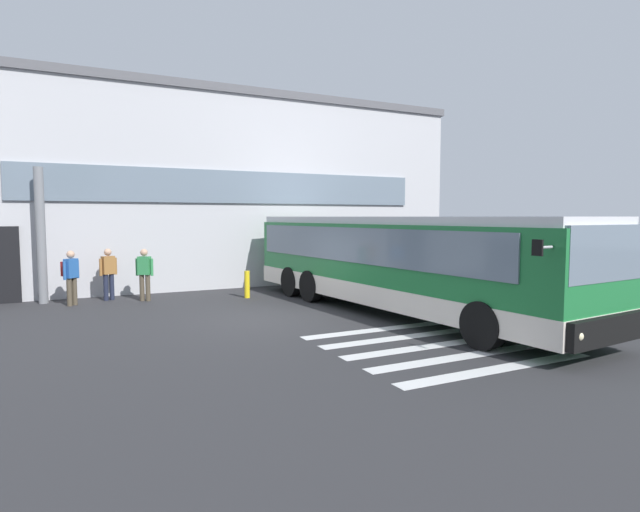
{
  "coord_description": "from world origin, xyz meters",
  "views": [
    {
      "loc": [
        -4.81,
        -12.48,
        2.7
      ],
      "look_at": [
        2.09,
        1.34,
        1.5
      ],
      "focal_mm": 28.52,
      "sensor_mm": 36.0,
      "label": 1
    }
  ],
  "objects_px": {
    "entry_support_column": "(41,236)",
    "bus_main_foreground": "(396,265)",
    "passenger_near_column": "(71,274)",
    "passenger_by_doorway": "(108,272)",
    "safety_bollard_yellow": "(247,284)",
    "passenger_at_curb_edge": "(145,272)"
  },
  "relations": [
    {
      "from": "entry_support_column",
      "to": "bus_main_foreground",
      "type": "relative_size",
      "value": 0.34
    },
    {
      "from": "bus_main_foreground",
      "to": "safety_bollard_yellow",
      "type": "xyz_separation_m",
      "value": [
        -2.98,
        4.28,
        -0.89
      ]
    },
    {
      "from": "passenger_by_doorway",
      "to": "passenger_at_curb_edge",
      "type": "bearing_deg",
      "value": -33.53
    },
    {
      "from": "safety_bollard_yellow",
      "to": "bus_main_foreground",
      "type": "bearing_deg",
      "value": -55.15
    },
    {
      "from": "passenger_by_doorway",
      "to": "safety_bollard_yellow",
      "type": "bearing_deg",
      "value": -20.35
    },
    {
      "from": "entry_support_column",
      "to": "bus_main_foreground",
      "type": "xyz_separation_m",
      "value": [
        9.01,
        -6.08,
        -0.77
      ]
    },
    {
      "from": "entry_support_column",
      "to": "bus_main_foreground",
      "type": "distance_m",
      "value": 10.9
    },
    {
      "from": "passenger_near_column",
      "to": "passenger_by_doorway",
      "type": "height_order",
      "value": "same"
    },
    {
      "from": "passenger_near_column",
      "to": "passenger_by_doorway",
      "type": "distance_m",
      "value": 1.23
    },
    {
      "from": "entry_support_column",
      "to": "passenger_at_curb_edge",
      "type": "bearing_deg",
      "value": -17.91
    },
    {
      "from": "passenger_by_doorway",
      "to": "safety_bollard_yellow",
      "type": "relative_size",
      "value": 1.86
    },
    {
      "from": "passenger_near_column",
      "to": "passenger_by_doorway",
      "type": "xyz_separation_m",
      "value": [
        1.1,
        0.55,
        -0.03
      ]
    },
    {
      "from": "entry_support_column",
      "to": "passenger_by_doorway",
      "type": "distance_m",
      "value": 2.23
    },
    {
      "from": "entry_support_column",
      "to": "passenger_at_curb_edge",
      "type": "height_order",
      "value": "entry_support_column"
    },
    {
      "from": "bus_main_foreground",
      "to": "passenger_near_column",
      "type": "xyz_separation_m",
      "value": [
        -8.23,
        5.27,
        -0.37
      ]
    },
    {
      "from": "entry_support_column",
      "to": "passenger_by_doorway",
      "type": "xyz_separation_m",
      "value": [
        1.88,
        -0.26,
        -1.18
      ]
    },
    {
      "from": "safety_bollard_yellow",
      "to": "passenger_at_curb_edge",
      "type": "bearing_deg",
      "value": 164.6
    },
    {
      "from": "entry_support_column",
      "to": "bus_main_foreground",
      "type": "bearing_deg",
      "value": -34.01
    },
    {
      "from": "bus_main_foreground",
      "to": "passenger_near_column",
      "type": "distance_m",
      "value": 9.78
    },
    {
      "from": "safety_bollard_yellow",
      "to": "entry_support_column",
      "type": "bearing_deg",
      "value": 163.38
    },
    {
      "from": "passenger_at_curb_edge",
      "to": "passenger_near_column",
      "type": "bearing_deg",
      "value": 176.62
    },
    {
      "from": "passenger_by_doorway",
      "to": "passenger_at_curb_edge",
      "type": "xyz_separation_m",
      "value": [
        1.02,
        -0.68,
        0.0
      ]
    }
  ]
}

